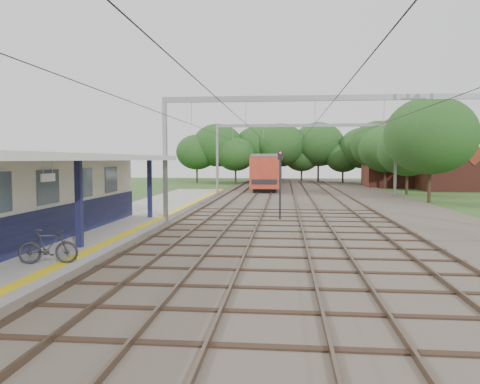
{
  "coord_description": "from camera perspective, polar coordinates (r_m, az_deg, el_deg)",
  "views": [
    {
      "loc": [
        1.64,
        -10.43,
        3.58
      ],
      "look_at": [
        -1.11,
        17.92,
        1.6
      ],
      "focal_mm": 35.0,
      "sensor_mm": 36.0,
      "label": 1
    }
  ],
  "objects": [
    {
      "name": "house_far",
      "position": [
        64.06,
        18.53,
        3.46
      ],
      "size": [
        8.0,
        6.12,
        8.66
      ],
      "color": "brown",
      "rests_on": "ground"
    },
    {
      "name": "house_near",
      "position": [
        59.66,
        24.51,
        3.05
      ],
      "size": [
        7.0,
        6.12,
        7.89
      ],
      "color": "brown",
      "rests_on": "ground"
    },
    {
      "name": "tree_band",
      "position": [
        67.6,
        7.44,
        5.08
      ],
      "size": [
        31.72,
        30.88,
        8.82
      ],
      "color": "#382619",
      "rests_on": "ground"
    },
    {
      "name": "catenary_system",
      "position": [
        35.81,
        8.39,
        7.03
      ],
      "size": [
        17.22,
        88.0,
        7.0
      ],
      "color": "gray",
      "rests_on": "ground"
    },
    {
      "name": "yellow_stripe",
      "position": [
        25.59,
        -10.15,
        -3.33
      ],
      "size": [
        0.45,
        52.0,
        0.01
      ],
      "primitive_type": "cube",
      "color": "yellow",
      "rests_on": "platform"
    },
    {
      "name": "canopy",
      "position": [
        18.94,
        -24.32,
        3.81
      ],
      "size": [
        6.4,
        20.0,
        3.44
      ],
      "color": "#13153D",
      "rests_on": "platform"
    },
    {
      "name": "rail_tracks",
      "position": [
        40.58,
        5.32,
        -0.85
      ],
      "size": [
        11.8,
        88.0,
        0.15
      ],
      "color": "brown",
      "rests_on": "ballast_bed"
    },
    {
      "name": "ballast_bed",
      "position": [
        40.66,
        8.85,
        -1.05
      ],
      "size": [
        18.0,
        90.0,
        0.1
      ],
      "primitive_type": "cube",
      "color": "#473D33",
      "rests_on": "ground"
    },
    {
      "name": "train",
      "position": [
        67.21,
        3.72,
        2.85
      ],
      "size": [
        3.11,
        38.74,
        4.07
      ],
      "color": "black",
      "rests_on": "ballast_bed"
    },
    {
      "name": "signal_post",
      "position": [
        27.28,
        4.93,
        1.7
      ],
      "size": [
        0.31,
        0.28,
        4.07
      ],
      "rotation": [
        0.0,
        0.0,
        -0.24
      ],
      "color": "black",
      "rests_on": "ground"
    },
    {
      "name": "bicycle",
      "position": [
        15.74,
        -22.35,
        -6.16
      ],
      "size": [
        1.88,
        0.85,
        1.09
      ],
      "primitive_type": "imported",
      "rotation": [
        0.0,
        0.0,
        1.76
      ],
      "color": "black",
      "rests_on": "platform"
    },
    {
      "name": "station_building",
      "position": [
        20.42,
        -25.5,
        -0.73
      ],
      "size": [
        3.41,
        18.0,
        3.4
      ],
      "color": "beige",
      "rests_on": "platform"
    },
    {
      "name": "platform",
      "position": [
        26.31,
        -14.87,
        -3.59
      ],
      "size": [
        5.0,
        52.0,
        0.35
      ],
      "primitive_type": "cube",
      "color": "gray",
      "rests_on": "ground"
    },
    {
      "name": "ground",
      "position": [
        11.15,
        -3.34,
        -14.76
      ],
      "size": [
        160.0,
        160.0,
        0.0
      ],
      "primitive_type": "plane",
      "color": "#2D4C1E",
      "rests_on": "ground"
    }
  ]
}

